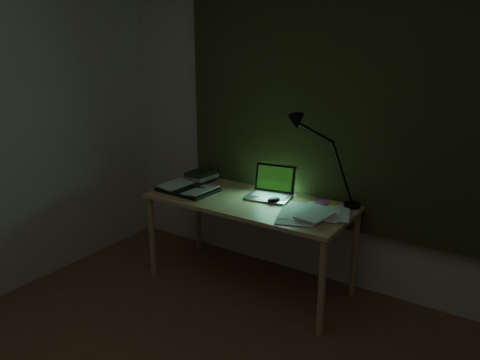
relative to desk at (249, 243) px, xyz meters
The scene contains 11 objects.
wall_back 1.08m from the desk, 44.23° to the left, with size 3.50×0.00×2.50m, color silver.
curtain 1.25m from the desk, 41.14° to the left, with size 2.20×0.06×2.00m, color #33391C.
desk is the anchor object (origin of this frame).
laptop 0.45m from the desk, 46.54° to the left, with size 0.30×0.34×0.22m, color #AEAEB3, non-canonical shape.
open_textbook 0.59m from the desk, behind, with size 0.40×0.29×0.03m, color silver, non-canonical shape.
book_stack 0.68m from the desk, 163.34° to the left, with size 0.18×0.21×0.09m, color silver, non-canonical shape.
loose_papers 0.57m from the desk, ahead, with size 0.38×0.40×0.02m, color white, non-canonical shape.
mouse 0.38m from the desk, 14.63° to the left, with size 0.07×0.10×0.04m, color black.
sticky_yellow 0.64m from the desk, 23.17° to the left, with size 0.07×0.07×0.01m, color #F0F433.
sticky_pink 0.60m from the desk, 23.44° to the left, with size 0.08×0.08×0.02m, color #E0579E.
desk_lamp 0.92m from the desk, 21.25° to the left, with size 0.40×0.31×0.60m, color black, non-canonical shape.
Camera 1 is at (1.20, -0.96, 1.71)m, focal length 35.00 mm.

